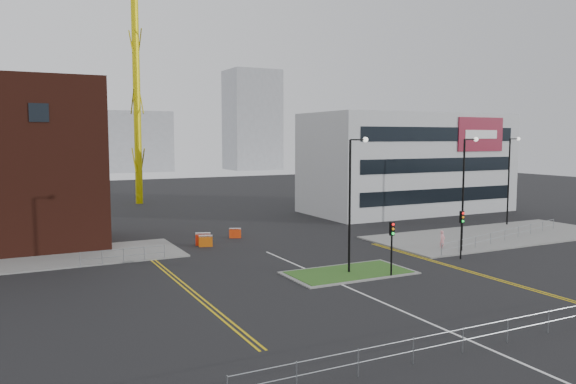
# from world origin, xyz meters

# --- Properties ---
(ground) EXTENTS (200.00, 200.00, 0.00)m
(ground) POSITION_xyz_m (0.00, 0.00, 0.00)
(ground) COLOR black
(ground) RESTS_ON ground
(pavement_right) EXTENTS (24.00, 10.00, 0.12)m
(pavement_right) POSITION_xyz_m (22.00, 14.00, 0.06)
(pavement_right) COLOR slate
(pavement_right) RESTS_ON ground
(island_kerb) EXTENTS (8.60, 4.60, 0.08)m
(island_kerb) POSITION_xyz_m (2.00, 8.00, 0.04)
(island_kerb) COLOR slate
(island_kerb) RESTS_ON ground
(grass_island) EXTENTS (8.00, 4.00, 0.12)m
(grass_island) POSITION_xyz_m (2.00, 8.00, 0.06)
(grass_island) COLOR #23531B
(grass_island) RESTS_ON ground
(office_block) EXTENTS (25.00, 12.20, 12.00)m
(office_block) POSITION_xyz_m (26.01, 31.97, 6.00)
(office_block) COLOR #B5B8BA
(office_block) RESTS_ON ground
(streetlamp_island) EXTENTS (1.46, 0.36, 9.18)m
(streetlamp_island) POSITION_xyz_m (2.22, 8.00, 5.41)
(streetlamp_island) COLOR black
(streetlamp_island) RESTS_ON ground
(streetlamp_right_near) EXTENTS (1.46, 0.36, 9.18)m
(streetlamp_right_near) POSITION_xyz_m (14.22, 10.00, 5.41)
(streetlamp_right_near) COLOR black
(streetlamp_right_near) RESTS_ON ground
(streetlamp_right_far) EXTENTS (1.46, 0.36, 9.18)m
(streetlamp_right_far) POSITION_xyz_m (28.22, 18.00, 5.41)
(streetlamp_right_far) COLOR black
(streetlamp_right_far) RESTS_ON ground
(traffic_light_island) EXTENTS (0.28, 0.33, 3.65)m
(traffic_light_island) POSITION_xyz_m (4.00, 5.98, 2.57)
(traffic_light_island) COLOR black
(traffic_light_island) RESTS_ON ground
(traffic_light_right) EXTENTS (0.28, 0.33, 3.65)m
(traffic_light_right) POSITION_xyz_m (12.00, 7.98, 2.57)
(traffic_light_right) COLOR black
(traffic_light_right) RESTS_ON ground
(railing_front) EXTENTS (24.05, 0.05, 1.10)m
(railing_front) POSITION_xyz_m (0.00, -6.00, 0.78)
(railing_front) COLOR gray
(railing_front) RESTS_ON ground
(railing_left) EXTENTS (6.05, 0.05, 1.10)m
(railing_left) POSITION_xyz_m (-11.00, 18.00, 0.74)
(railing_left) COLOR gray
(railing_left) RESTS_ON ground
(railing_right) EXTENTS (19.05, 5.05, 1.10)m
(railing_right) POSITION_xyz_m (20.50, 11.50, 0.78)
(railing_right) COLOR gray
(railing_right) RESTS_ON ground
(centre_line) EXTENTS (0.15, 30.00, 0.01)m
(centre_line) POSITION_xyz_m (0.00, 2.00, 0.01)
(centre_line) COLOR silver
(centre_line) RESTS_ON ground
(yellow_left_a) EXTENTS (0.12, 24.00, 0.01)m
(yellow_left_a) POSITION_xyz_m (-9.00, 10.00, 0.01)
(yellow_left_a) COLOR gold
(yellow_left_a) RESTS_ON ground
(yellow_left_b) EXTENTS (0.12, 24.00, 0.01)m
(yellow_left_b) POSITION_xyz_m (-8.70, 10.00, 0.01)
(yellow_left_b) COLOR gold
(yellow_left_b) RESTS_ON ground
(yellow_right_a) EXTENTS (0.12, 20.00, 0.01)m
(yellow_right_a) POSITION_xyz_m (9.50, 6.00, 0.01)
(yellow_right_a) COLOR gold
(yellow_right_a) RESTS_ON ground
(yellow_right_b) EXTENTS (0.12, 20.00, 0.01)m
(yellow_right_b) POSITION_xyz_m (9.80, 6.00, 0.01)
(yellow_right_b) COLOR gold
(yellow_right_b) RESTS_ON ground
(skyline_b) EXTENTS (24.00, 12.00, 16.00)m
(skyline_b) POSITION_xyz_m (10.00, 130.00, 8.00)
(skyline_b) COLOR gray
(skyline_b) RESTS_ON ground
(skyline_c) EXTENTS (14.00, 12.00, 28.00)m
(skyline_c) POSITION_xyz_m (45.00, 125.00, 14.00)
(skyline_c) COLOR gray
(skyline_c) RESTS_ON ground
(skyline_d) EXTENTS (30.00, 12.00, 12.00)m
(skyline_d) POSITION_xyz_m (-8.00, 140.00, 6.00)
(skyline_d) COLOR gray
(skyline_d) RESTS_ON ground
(pedestrian) EXTENTS (0.65, 0.50, 1.58)m
(pedestrian) POSITION_xyz_m (13.21, 11.36, 0.79)
(pedestrian) COLOR pink
(pedestrian) RESTS_ON ground
(barrier_left) EXTENTS (1.34, 0.81, 1.07)m
(barrier_left) POSITION_xyz_m (-3.65, 22.00, 0.58)
(barrier_left) COLOR red
(barrier_left) RESTS_ON ground
(barrier_mid) EXTENTS (1.20, 0.67, 0.96)m
(barrier_mid) POSITION_xyz_m (-3.66, 21.31, 0.52)
(barrier_mid) COLOR #CC570B
(barrier_mid) RESTS_ON ground
(barrier_right) EXTENTS (1.11, 0.76, 0.89)m
(barrier_right) POSITION_xyz_m (0.05, 24.00, 0.48)
(barrier_right) COLOR #FA3F0D
(barrier_right) RESTS_ON ground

